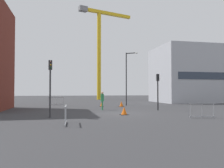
{
  "coord_description": "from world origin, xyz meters",
  "views": [
    {
      "loc": [
        -4.81,
        -19.47,
        1.92
      ],
      "look_at": [
        0.0,
        3.21,
        2.61
      ],
      "focal_mm": 37.82,
      "sensor_mm": 36.0,
      "label": 1
    }
  ],
  "objects_px": {
    "streetlamp_tall": "(128,74)",
    "pedestrian_walking": "(102,99)",
    "traffic_light_near": "(50,79)",
    "traffic_cone_on_verge": "(124,111)",
    "traffic_cone_by_barrier": "(101,105)",
    "traffic_light_crosswalk": "(158,86)",
    "construction_crane": "(100,41)",
    "traffic_cone_striped": "(121,104)"
  },
  "relations": [
    {
      "from": "streetlamp_tall",
      "to": "traffic_light_near",
      "type": "xyz_separation_m",
      "value": [
        -9.36,
        -12.25,
        -1.34
      ]
    },
    {
      "from": "construction_crane",
      "to": "traffic_light_near",
      "type": "distance_m",
      "value": 37.45
    },
    {
      "from": "traffic_light_near",
      "to": "traffic_cone_striped",
      "type": "bearing_deg",
      "value": 52.36
    },
    {
      "from": "streetlamp_tall",
      "to": "traffic_light_crosswalk",
      "type": "relative_size",
      "value": 1.94
    },
    {
      "from": "pedestrian_walking",
      "to": "traffic_cone_striped",
      "type": "height_order",
      "value": "pedestrian_walking"
    },
    {
      "from": "pedestrian_walking",
      "to": "traffic_cone_on_verge",
      "type": "relative_size",
      "value": 2.85
    },
    {
      "from": "pedestrian_walking",
      "to": "traffic_cone_on_verge",
      "type": "xyz_separation_m",
      "value": [
        0.92,
        -5.13,
        -0.79
      ]
    },
    {
      "from": "traffic_cone_striped",
      "to": "traffic_cone_on_verge",
      "type": "xyz_separation_m",
      "value": [
        -2.24,
        -9.74,
        -0.01
      ]
    },
    {
      "from": "construction_crane",
      "to": "traffic_cone_on_verge",
      "type": "height_order",
      "value": "construction_crane"
    },
    {
      "from": "pedestrian_walking",
      "to": "traffic_cone_by_barrier",
      "type": "bearing_deg",
      "value": 81.48
    },
    {
      "from": "traffic_light_crosswalk",
      "to": "traffic_cone_striped",
      "type": "relative_size",
      "value": 5.46
    },
    {
      "from": "streetlamp_tall",
      "to": "traffic_light_near",
      "type": "relative_size",
      "value": 1.68
    },
    {
      "from": "traffic_light_near",
      "to": "traffic_light_crosswalk",
      "type": "distance_m",
      "value": 11.11
    },
    {
      "from": "streetlamp_tall",
      "to": "traffic_cone_on_verge",
      "type": "bearing_deg",
      "value": -107.2
    },
    {
      "from": "traffic_cone_striped",
      "to": "traffic_cone_by_barrier",
      "type": "bearing_deg",
      "value": 163.14
    },
    {
      "from": "streetlamp_tall",
      "to": "traffic_light_crosswalk",
      "type": "distance_m",
      "value": 8.16
    },
    {
      "from": "traffic_light_near",
      "to": "pedestrian_walking",
      "type": "relative_size",
      "value": 2.25
    },
    {
      "from": "traffic_light_near",
      "to": "traffic_light_crosswalk",
      "type": "relative_size",
      "value": 1.15
    },
    {
      "from": "streetlamp_tall",
      "to": "traffic_cone_on_verge",
      "type": "relative_size",
      "value": 10.78
    },
    {
      "from": "pedestrian_walking",
      "to": "traffic_cone_by_barrier",
      "type": "xyz_separation_m",
      "value": [
        0.8,
        5.33,
        -0.86
      ]
    },
    {
      "from": "traffic_light_crosswalk",
      "to": "traffic_cone_by_barrier",
      "type": "bearing_deg",
      "value": 123.94
    },
    {
      "from": "construction_crane",
      "to": "traffic_cone_striped",
      "type": "height_order",
      "value": "construction_crane"
    },
    {
      "from": "traffic_cone_on_verge",
      "to": "traffic_light_crosswalk",
      "type": "bearing_deg",
      "value": 39.24
    },
    {
      "from": "traffic_cone_striped",
      "to": "traffic_cone_by_barrier",
      "type": "xyz_separation_m",
      "value": [
        -2.37,
        0.72,
        -0.08
      ]
    },
    {
      "from": "traffic_cone_by_barrier",
      "to": "traffic_light_crosswalk",
      "type": "bearing_deg",
      "value": -56.06
    },
    {
      "from": "traffic_cone_striped",
      "to": "traffic_light_crosswalk",
      "type": "bearing_deg",
      "value": -70.0
    },
    {
      "from": "construction_crane",
      "to": "traffic_cone_by_barrier",
      "type": "bearing_deg",
      "value": -98.37
    },
    {
      "from": "traffic_light_crosswalk",
      "to": "traffic_cone_by_barrier",
      "type": "xyz_separation_m",
      "value": [
        -4.58,
        6.81,
        -2.23
      ]
    },
    {
      "from": "traffic_cone_by_barrier",
      "to": "pedestrian_walking",
      "type": "bearing_deg",
      "value": -98.52
    },
    {
      "from": "traffic_light_near",
      "to": "traffic_cone_on_verge",
      "type": "distance_m",
      "value": 6.32
    },
    {
      "from": "traffic_light_near",
      "to": "traffic_light_crosswalk",
      "type": "height_order",
      "value": "traffic_light_near"
    },
    {
      "from": "streetlamp_tall",
      "to": "pedestrian_walking",
      "type": "bearing_deg",
      "value": -124.9
    },
    {
      "from": "traffic_cone_striped",
      "to": "pedestrian_walking",
      "type": "bearing_deg",
      "value": -124.45
    },
    {
      "from": "traffic_light_crosswalk",
      "to": "traffic_cone_on_verge",
      "type": "distance_m",
      "value": 6.15
    },
    {
      "from": "construction_crane",
      "to": "traffic_cone_on_verge",
      "type": "relative_size",
      "value": 31.44
    },
    {
      "from": "traffic_light_near",
      "to": "traffic_cone_on_verge",
      "type": "xyz_separation_m",
      "value": [
        5.77,
        0.66,
        -2.49
      ]
    },
    {
      "from": "traffic_cone_by_barrier",
      "to": "traffic_cone_striped",
      "type": "bearing_deg",
      "value": -16.86
    },
    {
      "from": "construction_crane",
      "to": "traffic_cone_striped",
      "type": "bearing_deg",
      "value": -92.62
    },
    {
      "from": "traffic_cone_striped",
      "to": "traffic_cone_on_verge",
      "type": "bearing_deg",
      "value": -102.98
    },
    {
      "from": "streetlamp_tall",
      "to": "traffic_light_near",
      "type": "bearing_deg",
      "value": -127.39
    },
    {
      "from": "pedestrian_walking",
      "to": "traffic_cone_striped",
      "type": "bearing_deg",
      "value": 55.55
    },
    {
      "from": "traffic_cone_on_verge",
      "to": "construction_crane",
      "type": "bearing_deg",
      "value": 84.37
    }
  ]
}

